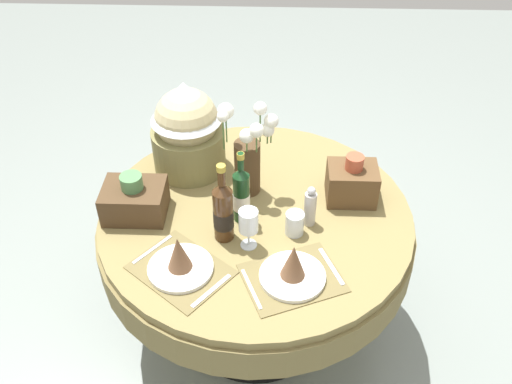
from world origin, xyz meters
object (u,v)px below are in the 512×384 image
pepper_mill (310,207)px  tumbler_near_left (295,223)px  wine_glass_left (248,222)px  wine_bottle_centre (223,211)px  dining_table (256,234)px  wine_bottle_left (241,195)px  gift_tub_back_left (187,125)px  place_setting_right (293,269)px  woven_basket_side_left (135,199)px  place_setting_left (180,261)px  woven_basket_side_right (352,182)px  flower_vase (248,154)px

pepper_mill → tumbler_near_left: bearing=-136.1°
wine_glass_left → tumbler_near_left: size_ratio=1.78×
wine_bottle_centre → dining_table: bearing=51.5°
wine_bottle_left → wine_bottle_centre: (-0.06, -0.11, 0.01)m
wine_glass_left → gift_tub_back_left: (-0.28, 0.49, 0.10)m
dining_table → place_setting_right: 0.42m
wine_bottle_centre → woven_basket_side_left: wine_bottle_centre is taller
dining_table → pepper_mill: bearing=-14.8°
wine_glass_left → place_setting_left: bearing=-150.3°
wine_glass_left → woven_basket_side_right: bearing=35.8°
tumbler_near_left → gift_tub_back_left: size_ratio=0.23×
place_setting_left → woven_basket_side_right: woven_basket_side_right is taller
place_setting_left → pepper_mill: bearing=29.7°
wine_bottle_centre → wine_glass_left: (0.10, -0.04, -0.01)m
woven_basket_side_right → tumbler_near_left: bearing=-137.0°
place_setting_right → wine_bottle_centre: wine_bottle_centre is taller
wine_bottle_left → tumbler_near_left: bearing=-19.7°
dining_table → woven_basket_side_right: woven_basket_side_right is taller
place_setting_left → pepper_mill: size_ratio=2.34×
pepper_mill → woven_basket_side_right: woven_basket_side_right is taller
place_setting_right → woven_basket_side_left: (-0.63, 0.33, 0.02)m
place_setting_left → place_setting_right: size_ratio=1.04×
wine_glass_left → tumbler_near_left: (0.17, 0.08, -0.07)m
wine_bottle_centre → gift_tub_back_left: (-0.19, 0.44, 0.09)m
wine_bottle_left → wine_glass_left: size_ratio=1.88×
dining_table → wine_bottle_left: (-0.05, -0.04, 0.25)m
wine_bottle_centre → place_setting_right: bearing=-38.2°
dining_table → wine_bottle_centre: bearing=-128.5°
tumbler_near_left → wine_glass_left: bearing=-156.3°
wine_bottle_centre → pepper_mill: size_ratio=1.89×
dining_table → place_setting_right: place_setting_right is taller
dining_table → pepper_mill: size_ratio=7.12×
place_setting_right → tumbler_near_left: bearing=87.6°
wine_bottle_left → gift_tub_back_left: gift_tub_back_left is taller
woven_basket_side_left → tumbler_near_left: bearing=-8.2°
tumbler_near_left → dining_table: bearing=143.6°
gift_tub_back_left → wine_glass_left: bearing=-59.7°
woven_basket_side_right → dining_table: bearing=-164.8°
flower_vase → gift_tub_back_left: bearing=149.4°
place_setting_right → woven_basket_side_right: (0.25, 0.46, 0.04)m
woven_basket_side_right → place_setting_left: bearing=-146.3°
place_setting_right → wine_bottle_centre: bearing=141.8°
flower_vase → wine_glass_left: 0.34m
pepper_mill → woven_basket_side_right: (0.18, 0.16, -0.00)m
gift_tub_back_left → woven_basket_side_right: (0.70, -0.19, -0.14)m
tumbler_near_left → woven_basket_side_left: size_ratio=0.39×
dining_table → flower_vase: size_ratio=3.09×
wine_bottle_centre → tumbler_near_left: bearing=6.8°
flower_vase → woven_basket_side_right: 0.44m
flower_vase → pepper_mill: 0.34m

